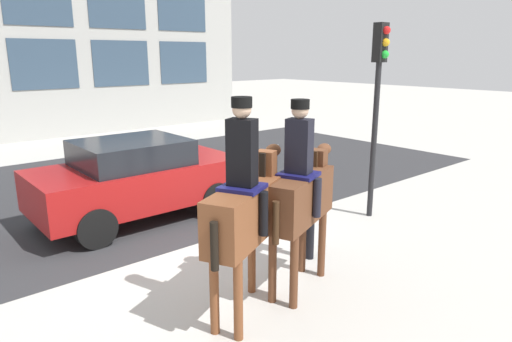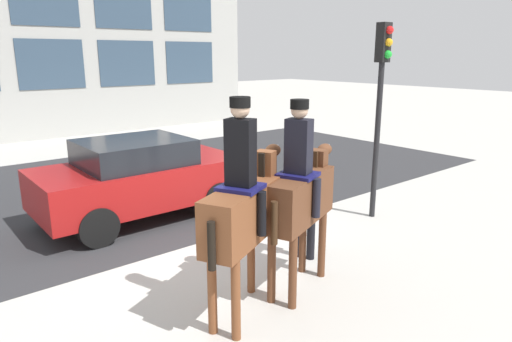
{
  "view_description": "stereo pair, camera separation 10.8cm",
  "coord_description": "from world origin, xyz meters",
  "px_view_note": "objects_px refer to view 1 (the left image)",
  "views": [
    {
      "loc": [
        -3.81,
        -5.81,
        3.21
      ],
      "look_at": [
        0.23,
        -1.04,
        1.61
      ],
      "focal_mm": 32.0,
      "sensor_mm": 36.0,
      "label": 1
    },
    {
      "loc": [
        -3.73,
        -5.88,
        3.21
      ],
      "look_at": [
        0.23,
        -1.04,
        1.61
      ],
      "focal_mm": 32.0,
      "sensor_mm": 36.0,
      "label": 2
    }
  ],
  "objects_px": {
    "mounted_horse_lead": "(246,207)",
    "traffic_light": "(378,90)",
    "pedestrian_bystander": "(307,198)",
    "mounted_horse_companion": "(301,193)",
    "street_car_near_lane": "(137,178)"
  },
  "relations": [
    {
      "from": "mounted_horse_lead",
      "to": "pedestrian_bystander",
      "type": "distance_m",
      "value": 1.9
    },
    {
      "from": "traffic_light",
      "to": "pedestrian_bystander",
      "type": "bearing_deg",
      "value": -167.92
    },
    {
      "from": "mounted_horse_companion",
      "to": "street_car_near_lane",
      "type": "bearing_deg",
      "value": 74.78
    },
    {
      "from": "pedestrian_bystander",
      "to": "traffic_light",
      "type": "xyz_separation_m",
      "value": [
        2.47,
        0.53,
        1.53
      ]
    },
    {
      "from": "mounted_horse_lead",
      "to": "traffic_light",
      "type": "relative_size",
      "value": 0.73
    },
    {
      "from": "street_car_near_lane",
      "to": "traffic_light",
      "type": "relative_size",
      "value": 1.05
    },
    {
      "from": "mounted_horse_companion",
      "to": "mounted_horse_lead",
      "type": "bearing_deg",
      "value": 160.41
    },
    {
      "from": "pedestrian_bystander",
      "to": "mounted_horse_lead",
      "type": "bearing_deg",
      "value": -0.36
    },
    {
      "from": "mounted_horse_lead",
      "to": "traffic_light",
      "type": "bearing_deg",
      "value": -10.65
    },
    {
      "from": "mounted_horse_companion",
      "to": "traffic_light",
      "type": "bearing_deg",
      "value": -1.95
    },
    {
      "from": "mounted_horse_lead",
      "to": "pedestrian_bystander",
      "type": "height_order",
      "value": "mounted_horse_lead"
    },
    {
      "from": "traffic_light",
      "to": "mounted_horse_lead",
      "type": "bearing_deg",
      "value": -164.56
    },
    {
      "from": "mounted_horse_companion",
      "to": "pedestrian_bystander",
      "type": "bearing_deg",
      "value": 16.91
    },
    {
      "from": "mounted_horse_lead",
      "to": "mounted_horse_companion",
      "type": "height_order",
      "value": "mounted_horse_lead"
    },
    {
      "from": "mounted_horse_lead",
      "to": "street_car_near_lane",
      "type": "xyz_separation_m",
      "value": [
        0.54,
        4.11,
        -0.57
      ]
    }
  ]
}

